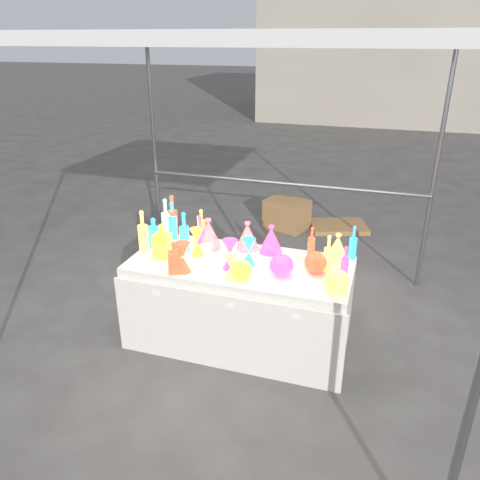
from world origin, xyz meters
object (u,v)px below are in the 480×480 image
(display_table, at_px, (240,303))
(lampshade_0, at_px, (209,233))
(decanter_0, at_px, (162,241))
(hourglass_0, at_px, (183,257))
(globe_0, at_px, (241,271))
(cardboard_box_closed, at_px, (287,214))
(bottle_0, at_px, (201,224))

(display_table, distance_m, lampshade_0, 0.65)
(decanter_0, relative_size, hourglass_0, 1.20)
(decanter_0, height_order, lampshade_0, decanter_0)
(display_table, relative_size, globe_0, 11.25)
(lampshade_0, bearing_deg, display_table, -54.88)
(decanter_0, bearing_deg, globe_0, -13.74)
(cardboard_box_closed, relative_size, bottle_0, 1.91)
(display_table, bearing_deg, bottle_0, 142.80)
(bottle_0, xyz_separation_m, decanter_0, (-0.17, -0.44, 0.00))
(decanter_0, bearing_deg, hourglass_0, -35.95)
(display_table, height_order, lampshade_0, lampshade_0)
(bottle_0, bearing_deg, display_table, -37.20)
(display_table, relative_size, lampshade_0, 6.95)
(decanter_0, xyz_separation_m, globe_0, (0.74, -0.17, -0.08))
(cardboard_box_closed, relative_size, globe_0, 3.37)
(display_table, bearing_deg, cardboard_box_closed, 93.78)
(bottle_0, height_order, lampshade_0, bottle_0)
(decanter_0, height_order, hourglass_0, decanter_0)
(display_table, relative_size, cardboard_box_closed, 3.34)
(hourglass_0, xyz_separation_m, globe_0, (0.47, 0.02, -0.06))
(bottle_0, xyz_separation_m, lampshade_0, (0.12, -0.14, -0.01))
(hourglass_0, bearing_deg, cardboard_box_closed, 86.25)
(hourglass_0, bearing_deg, globe_0, 2.65)
(cardboard_box_closed, height_order, hourglass_0, hourglass_0)
(display_table, bearing_deg, lampshade_0, 148.43)
(bottle_0, bearing_deg, decanter_0, -111.32)
(hourglass_0, bearing_deg, display_table, 36.27)
(display_table, relative_size, bottle_0, 6.39)
(hourglass_0, relative_size, globe_0, 1.49)
(bottle_0, bearing_deg, cardboard_box_closed, 82.81)
(cardboard_box_closed, distance_m, hourglass_0, 3.05)
(display_table, distance_m, cardboard_box_closed, 2.71)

